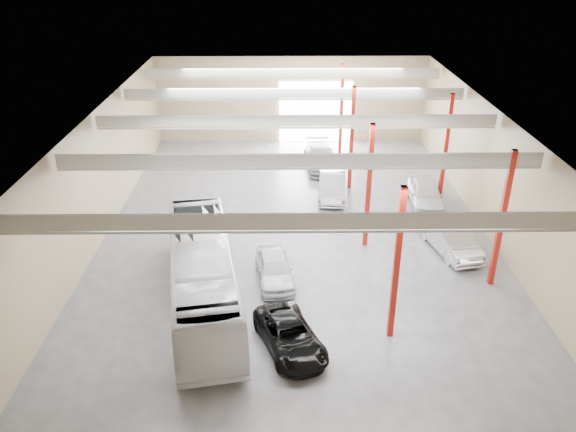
{
  "coord_description": "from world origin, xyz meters",
  "views": [
    {
      "loc": [
        -0.82,
        -29.38,
        15.39
      ],
      "look_at": [
        -0.51,
        -2.82,
        2.2
      ],
      "focal_mm": 35.0,
      "sensor_mm": 36.0,
      "label": 1
    }
  ],
  "objects_px": {
    "car_row_b": "(332,185)",
    "car_row_a": "(274,268)",
    "black_sedan": "(290,336)",
    "car_right_near": "(450,238)",
    "car_right_far": "(426,194)",
    "car_row_c": "(321,158)",
    "coach_bus": "(203,274)"
  },
  "relations": [
    {
      "from": "car_row_b",
      "to": "car_right_near",
      "type": "bearing_deg",
      "value": -45.46
    },
    {
      "from": "coach_bus",
      "to": "car_row_c",
      "type": "bearing_deg",
      "value": 59.15
    },
    {
      "from": "black_sedan",
      "to": "car_row_a",
      "type": "relative_size",
      "value": 1.07
    },
    {
      "from": "black_sedan",
      "to": "car_row_a",
      "type": "height_order",
      "value": "car_row_a"
    },
    {
      "from": "car_row_a",
      "to": "car_row_c",
      "type": "distance_m",
      "value": 15.7
    },
    {
      "from": "car_row_c",
      "to": "car_right_far",
      "type": "relative_size",
      "value": 1.11
    },
    {
      "from": "coach_bus",
      "to": "car_right_far",
      "type": "distance_m",
      "value": 16.61
    },
    {
      "from": "black_sedan",
      "to": "car_right_far",
      "type": "height_order",
      "value": "car_right_far"
    },
    {
      "from": "car_right_far",
      "to": "car_right_near",
      "type": "bearing_deg",
      "value": -85.57
    },
    {
      "from": "car_row_a",
      "to": "car_right_near",
      "type": "bearing_deg",
      "value": 8.82
    },
    {
      "from": "car_row_b",
      "to": "car_row_c",
      "type": "height_order",
      "value": "car_row_b"
    },
    {
      "from": "car_right_far",
      "to": "car_row_c",
      "type": "bearing_deg",
      "value": 137.2
    },
    {
      "from": "car_row_b",
      "to": "car_right_far",
      "type": "bearing_deg",
      "value": -8.63
    },
    {
      "from": "coach_bus",
      "to": "car_row_a",
      "type": "relative_size",
      "value": 2.78
    },
    {
      "from": "car_right_near",
      "to": "coach_bus",
      "type": "bearing_deg",
      "value": -172.31
    },
    {
      "from": "car_row_b",
      "to": "coach_bus",
      "type": "bearing_deg",
      "value": -113.88
    },
    {
      "from": "car_row_a",
      "to": "black_sedan",
      "type": "bearing_deg",
      "value": -90.13
    },
    {
      "from": "car_row_b",
      "to": "car_right_far",
      "type": "height_order",
      "value": "car_right_far"
    },
    {
      "from": "car_row_a",
      "to": "car_right_far",
      "type": "xyz_separation_m",
      "value": [
        9.52,
        8.6,
        0.11
      ]
    },
    {
      "from": "car_right_far",
      "to": "car_row_b",
      "type": "bearing_deg",
      "value": 169.88
    },
    {
      "from": "car_row_b",
      "to": "car_row_c",
      "type": "relative_size",
      "value": 0.89
    },
    {
      "from": "car_row_a",
      "to": "car_right_near",
      "type": "xyz_separation_m",
      "value": [
        9.52,
        2.85,
        0.06
      ]
    },
    {
      "from": "car_row_c",
      "to": "car_right_far",
      "type": "bearing_deg",
      "value": -50.5
    },
    {
      "from": "car_right_near",
      "to": "car_row_b",
      "type": "bearing_deg",
      "value": 115.41
    },
    {
      "from": "car_row_a",
      "to": "car_row_b",
      "type": "bearing_deg",
      "value": 61.95
    },
    {
      "from": "coach_bus",
      "to": "car_right_near",
      "type": "distance_m",
      "value": 13.67
    },
    {
      "from": "car_row_b",
      "to": "car_row_c",
      "type": "distance_m",
      "value": 5.26
    },
    {
      "from": "black_sedan",
      "to": "car_right_far",
      "type": "bearing_deg",
      "value": 37.53
    },
    {
      "from": "black_sedan",
      "to": "car_row_a",
      "type": "bearing_deg",
      "value": 77.8
    },
    {
      "from": "car_row_c",
      "to": "car_right_far",
      "type": "xyz_separation_m",
      "value": [
        6.24,
        -6.75,
        0.04
      ]
    },
    {
      "from": "car_row_a",
      "to": "coach_bus",
      "type": "bearing_deg",
      "value": -155.81
    },
    {
      "from": "car_row_b",
      "to": "car_row_a",
      "type": "bearing_deg",
      "value": -104.29
    }
  ]
}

